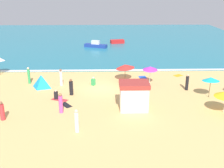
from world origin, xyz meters
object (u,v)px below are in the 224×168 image
object	(u,v)px
beach_umbrella_3	(125,66)
beachgoer_7	(187,82)
beach_umbrella_0	(211,79)
beach_tent	(42,81)
small_boat_0	(117,42)
beach_umbrella_4	(150,68)
beachgoer_6	(56,95)
beachgoer_8	(71,87)
beachgoer_0	(61,77)
beachgoer_9	(2,111)
beachgoer_11	(93,82)
beachgoer_10	(129,86)
beachgoer_1	(29,76)
beachgoer_5	(77,121)
small_boat_1	(96,45)
lifeguard_cabana	(134,95)
beachgoer_2	(61,103)

from	to	relation	value
beach_umbrella_3	beachgoer_7	world-z (taller)	beach_umbrella_3
beach_umbrella_0	beachgoer_7	distance (m)	2.83
beach_tent	small_boat_0	world-z (taller)	beach_tent
beach_umbrella_4	beachgoer_6	distance (m)	10.59
small_boat_0	beachgoer_8	bearing A→B (deg)	-102.59
beachgoer_7	beachgoer_0	bearing A→B (deg)	172.94
beach_umbrella_4	beachgoer_9	xyz separation A→B (m)	(-13.39, -8.11, -1.16)
beach_umbrella_4	beachgoer_11	xyz separation A→B (m)	(-6.28, -0.05, -1.49)
beachgoer_6	beachgoer_10	distance (m)	7.73
beachgoer_9	beachgoer_1	bearing A→B (deg)	90.95
beachgoer_0	small_boat_0	world-z (taller)	beachgoer_0
beach_umbrella_0	beach_umbrella_4	bearing A→B (deg)	144.68
beach_umbrella_4	beachgoer_1	size ratio (longest dim) A/B	1.15
beachgoer_5	beachgoer_11	size ratio (longest dim) A/B	1.90
beachgoer_11	small_boat_1	xyz separation A→B (m)	(-0.39, 19.34, 0.07)
beach_umbrella_4	beachgoer_6	bearing A→B (deg)	-158.51
lifeguard_cabana	beach_umbrella_4	world-z (taller)	lifeguard_cabana
beachgoer_6	small_boat_0	world-z (taller)	beachgoer_6
beachgoer_5	small_boat_1	xyz separation A→B (m)	(0.41, 29.53, -0.42)
beach_umbrella_3	beachgoer_5	distance (m)	12.51
lifeguard_cabana	small_boat_0	size ratio (longest dim) A/B	0.95
beachgoer_7	beachgoer_10	distance (m)	6.16
beachgoer_0	small_boat_1	bearing A→B (deg)	80.76
beachgoer_2	beachgoer_10	xyz separation A→B (m)	(6.34, 5.57, -0.50)
small_boat_1	beach_umbrella_4	bearing A→B (deg)	-70.94
lifeguard_cabana	beachgoer_8	distance (m)	6.91
beach_tent	beachgoer_2	world-z (taller)	beachgoer_2
beachgoer_8	beachgoer_2	bearing A→B (deg)	-95.73
beachgoer_2	beachgoer_11	xyz separation A→B (m)	(2.51, 6.82, -0.43)
beach_tent	beachgoer_9	distance (m)	7.63
beach_umbrella_0	beachgoer_9	bearing A→B (deg)	-166.96
beach_umbrella_0	beach_tent	distance (m)	17.48
beachgoer_2	small_boat_1	distance (m)	26.25
small_boat_0	small_boat_1	xyz separation A→B (m)	(-4.01, -3.53, 0.07)
beach_umbrella_0	small_boat_1	size ratio (longest dim) A/B	0.51
lifeguard_cabana	beachgoer_0	distance (m)	9.67
beach_umbrella_3	beachgoer_7	bearing A→B (deg)	-26.50
lifeguard_cabana	beach_umbrella_0	xyz separation A→B (m)	(7.73, 2.49, 0.61)
beach_umbrella_3	beachgoer_10	xyz separation A→B (m)	(0.20, -2.73, -1.36)
beachgoer_6	beach_umbrella_4	bearing A→B (deg)	21.49
lifeguard_cabana	beachgoer_1	distance (m)	13.14
beachgoer_2	beachgoer_1	bearing A→B (deg)	122.03
lifeguard_cabana	beach_tent	xyz separation A→B (m)	(-9.42, 5.62, -0.58)
beach_umbrella_0	beachgoer_9	distance (m)	19.24
beach_tent	beachgoer_10	world-z (taller)	beach_tent
beach_umbrella_3	beachgoer_8	bearing A→B (deg)	-143.51
beachgoer_11	beach_umbrella_0	bearing A→B (deg)	-17.78
beachgoer_6	beachgoer_7	distance (m)	13.61
beachgoer_7	beachgoer_11	world-z (taller)	beachgoer_7
beachgoer_1	beachgoer_8	size ratio (longest dim) A/B	1.12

